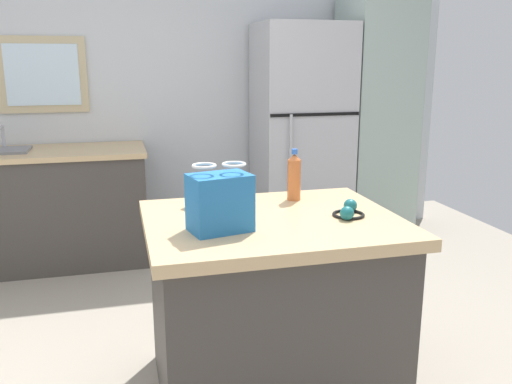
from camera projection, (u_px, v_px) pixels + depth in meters
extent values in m
cube|color=silver|center=(164.00, 83.00, 4.61)|extent=(5.14, 0.10, 2.79)
cube|color=#CCB78C|center=(43.00, 75.00, 4.30)|extent=(0.68, 0.04, 0.60)
cube|color=white|center=(43.00, 75.00, 4.28)|extent=(0.56, 0.02, 0.48)
cube|color=#423D38|center=(272.00, 311.00, 2.58)|extent=(1.07, 0.86, 0.83)
cube|color=tan|center=(272.00, 223.00, 2.47)|extent=(1.15, 0.94, 0.05)
cube|color=#B7B7BC|center=(301.00, 137.00, 4.60)|extent=(0.75, 0.65, 1.88)
cube|color=black|center=(315.00, 114.00, 4.24)|extent=(0.74, 0.01, 0.02)
cylinder|color=#B7B7BC|center=(291.00, 168.00, 4.26)|extent=(0.02, 0.02, 0.85)
cube|color=#9EB2A8|center=(375.00, 120.00, 4.74)|extent=(0.57, 0.62, 2.13)
cube|color=#423D38|center=(41.00, 211.00, 4.21)|extent=(1.59, 0.64, 0.87)
cube|color=tan|center=(36.00, 153.00, 4.10)|extent=(1.63, 0.68, 0.04)
cube|color=slate|center=(2.00, 159.00, 4.05)|extent=(0.40, 0.32, 0.14)
cylinder|color=#B7B7BC|center=(4.00, 137.00, 4.15)|extent=(0.03, 0.03, 0.18)
cylinder|color=#B7B7BC|center=(0.00, 128.00, 4.06)|extent=(0.02, 0.14, 0.02)
cube|color=#236BAD|center=(220.00, 203.00, 2.25)|extent=(0.28, 0.22, 0.24)
torus|color=white|center=(204.00, 166.00, 2.20)|extent=(0.12, 0.12, 0.01)
torus|color=white|center=(234.00, 164.00, 2.23)|extent=(0.12, 0.12, 0.01)
cube|color=#4775B7|center=(200.00, 198.00, 2.64)|extent=(0.14, 0.13, 0.09)
cylinder|color=#C66633|center=(294.00, 180.00, 2.76)|extent=(0.07, 0.07, 0.21)
cone|color=#C66633|center=(294.00, 157.00, 2.73)|extent=(0.06, 0.06, 0.03)
cylinder|color=blue|center=(295.00, 151.00, 2.72)|extent=(0.03, 0.03, 0.02)
torus|color=black|center=(348.00, 214.00, 2.49)|extent=(0.21, 0.21, 0.01)
sphere|color=#19666B|center=(347.00, 213.00, 2.42)|extent=(0.06, 0.06, 0.06)
sphere|color=#19666B|center=(350.00, 206.00, 2.55)|extent=(0.06, 0.06, 0.06)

